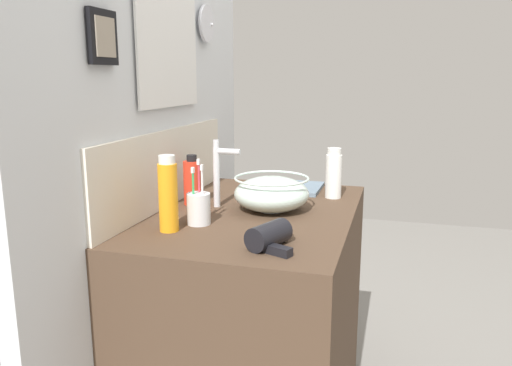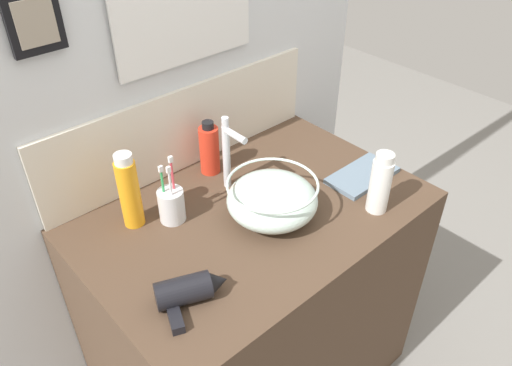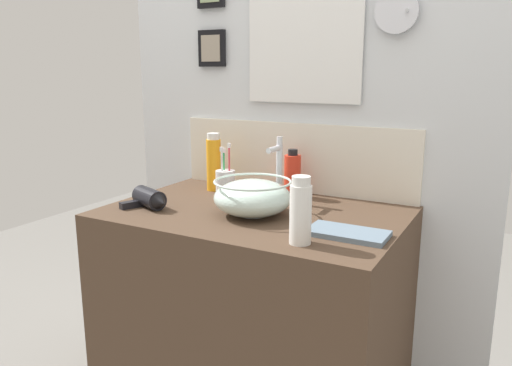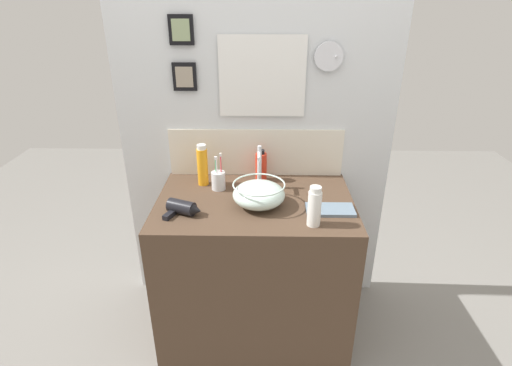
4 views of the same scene
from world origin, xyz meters
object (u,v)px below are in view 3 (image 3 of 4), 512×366
at_px(toothbrush_cup, 225,183).
at_px(shampoo_bottle, 301,211).
at_px(faucet, 278,166).
at_px(hand_towel, 347,233).
at_px(glass_bowl_sink, 253,197).
at_px(soap_dispenser, 292,175).
at_px(hair_drier, 150,199).
at_px(spray_bottle, 214,163).

relative_size(toothbrush_cup, shampoo_bottle, 1.07).
distance_m(faucet, toothbrush_cup, 0.24).
distance_m(faucet, hand_towel, 0.45).
height_order(glass_bowl_sink, shampoo_bottle, shampoo_bottle).
height_order(glass_bowl_sink, hand_towel, glass_bowl_sink).
xyz_separation_m(shampoo_bottle, hand_towel, (0.10, 0.13, -0.09)).
bearing_deg(toothbrush_cup, soap_dispenser, 27.49).
xyz_separation_m(faucet, hair_drier, (-0.36, -0.29, -0.10)).
bearing_deg(toothbrush_cup, spray_bottle, 146.92).
bearing_deg(glass_bowl_sink, spray_bottle, 142.28).
height_order(faucet, spray_bottle, faucet).
xyz_separation_m(glass_bowl_sink, hair_drier, (-0.36, -0.10, -0.03)).
xyz_separation_m(glass_bowl_sink, faucet, (0.00, 0.20, 0.07)).
relative_size(faucet, toothbrush_cup, 1.17).
bearing_deg(spray_bottle, hair_drier, -98.33).
relative_size(shampoo_bottle, soap_dispenser, 1.06).
distance_m(hair_drier, spray_bottle, 0.35).
relative_size(glass_bowl_sink, toothbrush_cup, 1.26).
height_order(glass_bowl_sink, hair_drier, glass_bowl_sink).
xyz_separation_m(glass_bowl_sink, hand_towel, (0.35, -0.06, -0.06)).
bearing_deg(hand_towel, faucet, 144.65).
height_order(spray_bottle, hand_towel, spray_bottle).
height_order(shampoo_bottle, spray_bottle, spray_bottle).
bearing_deg(hand_towel, shampoo_bottle, -127.13).
relative_size(hair_drier, shampoo_bottle, 0.99).
distance_m(soap_dispenser, hand_towel, 0.50).
xyz_separation_m(shampoo_bottle, spray_bottle, (-0.57, 0.43, 0.02)).
height_order(faucet, shampoo_bottle, faucet).
bearing_deg(shampoo_bottle, glass_bowl_sink, 144.26).
bearing_deg(spray_bottle, soap_dispenser, 10.62).
bearing_deg(soap_dispenser, hair_drier, -132.98).
xyz_separation_m(faucet, shampoo_bottle, (0.26, -0.38, -0.04)).
xyz_separation_m(hair_drier, toothbrush_cup, (0.14, 0.28, 0.02)).
height_order(toothbrush_cup, hand_towel, toothbrush_cup).
xyz_separation_m(faucet, soap_dispenser, (0.01, 0.11, -0.05)).
distance_m(glass_bowl_sink, hair_drier, 0.38).
bearing_deg(glass_bowl_sink, soap_dispenser, 88.34).
bearing_deg(spray_bottle, shampoo_bottle, -36.85).
relative_size(hair_drier, spray_bottle, 0.82).
bearing_deg(soap_dispenser, faucet, -94.63).
xyz_separation_m(hair_drier, shampoo_bottle, (0.62, -0.09, 0.06)).
bearing_deg(hair_drier, shampoo_bottle, -8.00).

